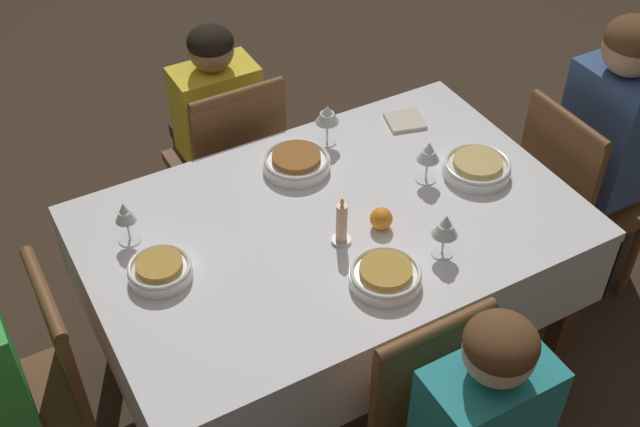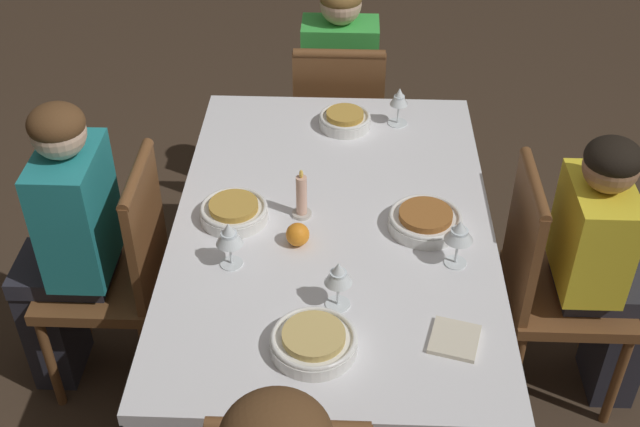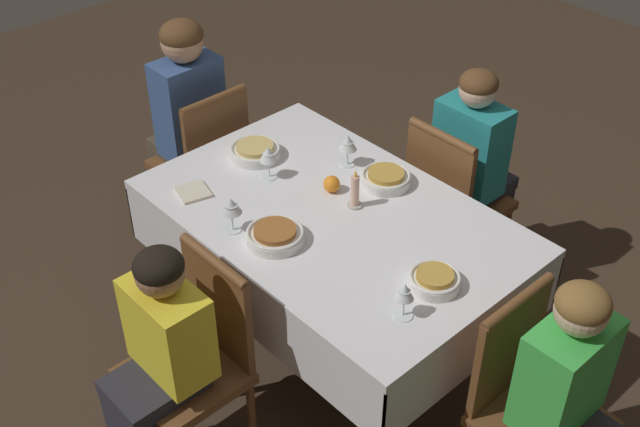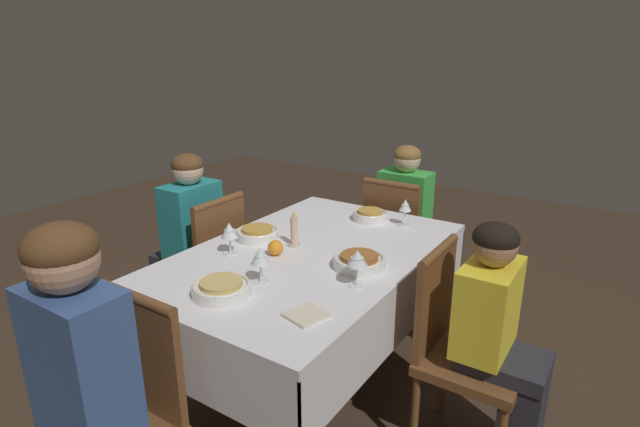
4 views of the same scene
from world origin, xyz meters
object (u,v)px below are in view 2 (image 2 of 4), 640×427
(napkin_red_folded, at_px, (454,339))
(wine_glass_east, at_px, (399,99))
(person_child_teal, at_px, (66,241))
(candle_centerpiece, at_px, (302,198))
(person_child_yellow, at_px, (605,264))
(bowl_south, at_px, (425,220))
(wine_glass_north, at_px, (229,235))
(bowl_north, at_px, (234,212))
(chair_south, at_px, (550,280))
(bowl_east, at_px, (345,119))
(orange_fruit, at_px, (298,235))
(dining_table, at_px, (333,244))
(wine_glass_west, at_px, (338,275))
(chair_east, at_px, (338,124))
(person_child_green, at_px, (339,86))
(bowl_west, at_px, (314,341))
(chair_north, at_px, (119,268))
(wine_glass_south, at_px, (459,232))

(napkin_red_folded, bearing_deg, wine_glass_east, 5.70)
(person_child_teal, relative_size, candle_centerpiece, 6.55)
(person_child_yellow, xyz_separation_m, bowl_south, (-0.06, 0.57, 0.20))
(person_child_teal, xyz_separation_m, candle_centerpiece, (-0.02, -0.74, 0.20))
(wine_glass_north, bearing_deg, bowl_north, 4.88)
(chair_south, xyz_separation_m, bowl_east, (0.49, 0.66, 0.27))
(bowl_south, relative_size, orange_fruit, 3.20)
(dining_table, distance_m, person_child_teal, 0.84)
(candle_centerpiece, distance_m, orange_fruit, 0.14)
(dining_table, xyz_separation_m, wine_glass_west, (-0.35, -0.02, 0.19))
(candle_centerpiece, bearing_deg, bowl_east, -13.37)
(chair_east, distance_m, wine_glass_west, 1.34)
(dining_table, bearing_deg, chair_east, 0.24)
(dining_table, bearing_deg, person_child_green, 0.21)
(dining_table, distance_m, wine_glass_east, 0.62)
(chair_east, relative_size, wine_glass_north, 6.05)
(bowl_west, distance_m, wine_glass_east, 1.09)
(chair_north, bearing_deg, wine_glass_north, 59.30)
(person_child_teal, bearing_deg, bowl_west, 55.61)
(orange_fruit, bearing_deg, bowl_west, -170.99)
(wine_glass_west, bearing_deg, dining_table, 3.48)
(dining_table, distance_m, bowl_west, 0.52)
(chair_north, relative_size, bowl_west, 4.01)
(bowl_east, bearing_deg, orange_fruit, 169.00)
(bowl_south, bearing_deg, bowl_north, 88.19)
(chair_east, xyz_separation_m, chair_south, (-0.91, -0.69, 0.00))
(dining_table, height_order, person_child_yellow, person_child_yellow)
(bowl_east, distance_m, candle_centerpiece, 0.52)
(person_child_teal, xyz_separation_m, bowl_west, (-0.55, -0.80, 0.17))
(person_child_green, bearing_deg, wine_glass_west, 91.00)
(person_child_teal, height_order, person_child_yellow, person_child_teal)
(orange_fruit, distance_m, napkin_red_folded, 0.55)
(wine_glass_west, height_order, wine_glass_south, wine_glass_south)
(bowl_west, relative_size, wine_glass_west, 1.49)
(candle_centerpiece, bearing_deg, napkin_red_folded, -140.43)
(person_child_green, height_order, napkin_red_folded, person_child_green)
(chair_north, bearing_deg, chair_south, 89.86)
(bowl_south, bearing_deg, chair_south, -82.00)
(chair_south, height_order, person_child_yellow, person_child_yellow)
(person_child_green, xyz_separation_m, bowl_east, (-0.57, -0.03, 0.18))
(chair_south, height_order, person_child_green, person_child_green)
(wine_glass_east, height_order, candle_centerpiece, candle_centerpiece)
(wine_glass_east, bearing_deg, chair_south, -137.39)
(orange_fruit, relative_size, napkin_red_folded, 0.45)
(candle_centerpiece, bearing_deg, wine_glass_east, -29.76)
(wine_glass_south, bearing_deg, wine_glass_east, 10.22)
(chair_east, distance_m, chair_north, 1.13)
(chair_east, height_order, bowl_south, chair_east)
(dining_table, relative_size, napkin_red_folded, 9.74)
(bowl_south, bearing_deg, bowl_west, 148.23)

